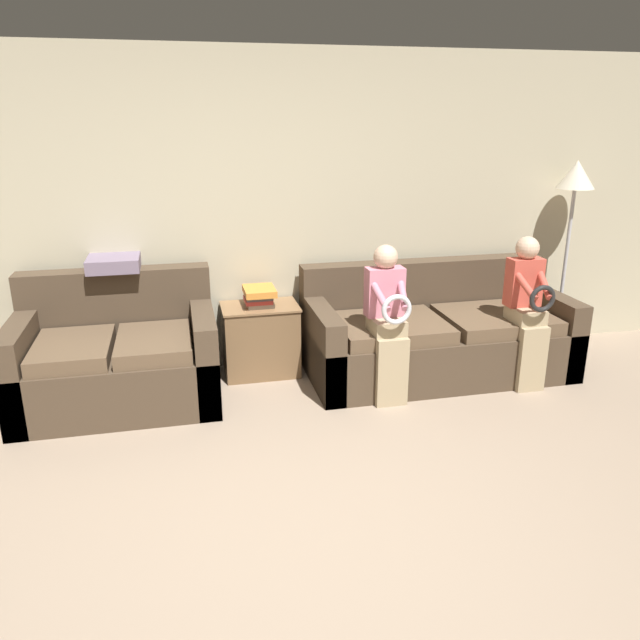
% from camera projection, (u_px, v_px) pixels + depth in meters
% --- Properties ---
extents(ground_plane, '(14.00, 14.00, 0.00)m').
position_uv_depth(ground_plane, '(311.00, 570.00, 2.95)').
color(ground_plane, gray).
extents(wall_back, '(7.96, 0.06, 2.55)m').
position_uv_depth(wall_back, '(240.00, 215.00, 5.01)').
color(wall_back, '#BCB293').
rests_on(wall_back, ground_plane).
extents(couch_main, '(2.12, 0.96, 0.87)m').
position_uv_depth(couch_main, '(435.00, 336.00, 5.15)').
color(couch_main, '#473828').
rests_on(couch_main, ground_plane).
extents(couch_side, '(1.43, 0.96, 0.93)m').
position_uv_depth(couch_side, '(118.00, 359.00, 4.61)').
color(couch_side, '#473828').
rests_on(couch_side, ground_plane).
extents(child_left_seated, '(0.28, 0.38, 1.16)m').
position_uv_depth(child_left_seated, '(388.00, 317.00, 4.55)').
color(child_left_seated, tan).
rests_on(child_left_seated, ground_plane).
extents(child_right_seated, '(0.27, 0.38, 1.17)m').
position_uv_depth(child_right_seated, '(528.00, 305.00, 4.79)').
color(child_right_seated, tan).
rests_on(child_right_seated, ground_plane).
extents(side_shelf, '(0.62, 0.42, 0.59)m').
position_uv_depth(side_shelf, '(261.00, 339.00, 5.10)').
color(side_shelf, brown).
rests_on(side_shelf, ground_plane).
extents(book_stack, '(0.24, 0.30, 0.15)m').
position_uv_depth(book_stack, '(259.00, 296.00, 4.97)').
color(book_stack, gray).
rests_on(book_stack, side_shelf).
extents(floor_lamp, '(0.32, 0.32, 1.68)m').
position_uv_depth(floor_lamp, '(574.00, 191.00, 5.36)').
color(floor_lamp, '#2D2B28').
rests_on(floor_lamp, ground_plane).
extents(throw_pillow, '(0.38, 0.38, 0.10)m').
position_uv_depth(throw_pillow, '(114.00, 263.00, 4.71)').
color(throw_pillow, slate).
rests_on(throw_pillow, couch_side).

